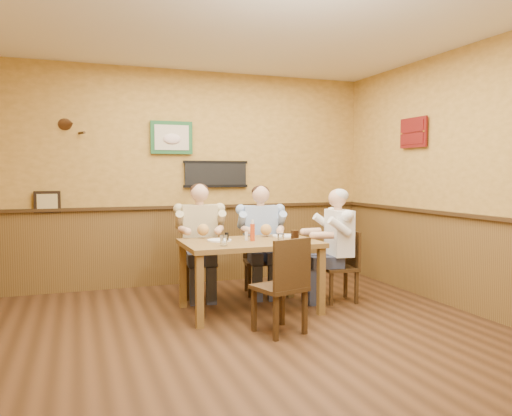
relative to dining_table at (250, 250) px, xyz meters
The scene contains 17 objects.
room 1.30m from the dining_table, 104.72° to the right, with size 5.02×5.03×2.81m.
dining_table is the anchor object (origin of this frame).
chair_back_left 0.90m from the dining_table, 114.04° to the left, with size 0.39×0.39×0.84m, color #3C2813, non-canonical shape.
chair_back_right 0.81m from the dining_table, 61.38° to the left, with size 0.38×0.38×0.83m, color #3C2813, non-canonical shape.
chair_right_end 1.11m from the dining_table, ahead, with size 0.37×0.37×0.81m, color #3C2813, non-canonical shape.
chair_near_side 0.80m from the dining_table, 89.07° to the right, with size 0.41×0.41×0.89m, color #3C2813, non-canonical shape.
diner_tan_shirt 0.87m from the dining_table, 114.04° to the left, with size 0.56×0.56×1.20m, color beige, non-canonical shape.
diner_blue_polo 0.78m from the dining_table, 61.38° to the left, with size 0.55×0.55×1.18m, color #8EA9D6, non-canonical shape.
diner_white_elder 1.09m from the dining_table, ahead, with size 0.53×0.53×1.15m, color white, non-canonical shape.
water_glass_left 0.47m from the dining_table, 144.69° to the right, with size 0.07×0.07×0.11m, color white.
water_glass_mid 0.41m from the dining_table, 54.07° to the right, with size 0.07×0.07×0.10m, color white.
cola_tumbler 0.50m from the dining_table, 21.00° to the right, with size 0.09×0.09×0.11m, color black.
hot_sauce_bottle 0.20m from the dining_table, 21.01° to the right, with size 0.05×0.05×0.20m, color #C43E14.
salt_shaker 0.15m from the dining_table, 115.19° to the left, with size 0.04×0.04×0.09m, color silver.
pepper_shaker 0.29m from the dining_table, behind, with size 0.04×0.04×0.10m, color black.
plate_far_left 0.34m from the dining_table, 161.38° to the left, with size 0.25×0.25×0.02m, color white.
plate_far_right 0.54m from the dining_table, 23.95° to the left, with size 0.26×0.26×0.02m, color white.
Camera 1 is at (-1.38, -3.98, 1.46)m, focal length 35.00 mm.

